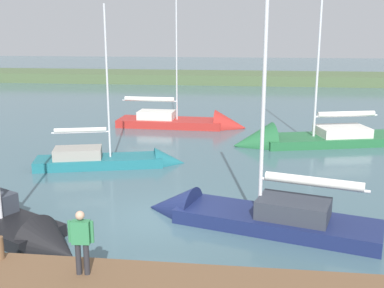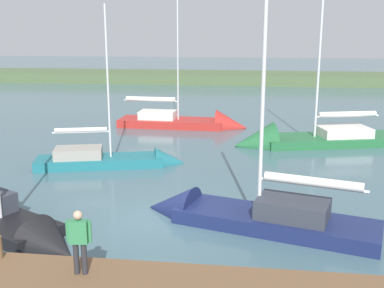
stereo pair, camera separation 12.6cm
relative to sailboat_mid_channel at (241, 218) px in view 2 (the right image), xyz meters
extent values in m
plane|color=#42606B|center=(2.94, -0.07, -0.17)|extent=(200.00, 200.00, 0.00)
cube|color=#4C603D|center=(2.94, -45.23, -0.17)|extent=(180.00, 8.00, 2.40)
cube|color=navy|center=(-1.15, 0.33, -0.13)|extent=(7.15, 3.83, 0.90)
cone|color=navy|center=(2.63, -0.77, -0.13)|extent=(2.28, 2.42, 1.99)
cube|color=#333842|center=(-1.71, 0.50, 0.64)|extent=(2.65, 2.08, 0.63)
cylinder|color=silver|center=(-0.61, 0.18, 4.08)|extent=(0.13, 0.13, 7.52)
cylinder|color=silver|center=(-2.29, 0.67, 1.55)|extent=(3.39, 1.08, 0.11)
cylinder|color=silver|center=(-2.29, 0.67, 1.67)|extent=(3.11, 1.17, 0.30)
cube|color=#236638|center=(-5.04, -12.53, -0.09)|extent=(8.58, 4.59, 0.83)
cone|color=#236638|center=(-0.45, -11.33, -0.09)|extent=(2.92, 3.10, 2.60)
cube|color=silver|center=(-5.68, -12.70, 0.58)|extent=(3.32, 2.76, 0.53)
cylinder|color=silver|center=(-3.98, -12.25, 5.08)|extent=(0.13, 0.13, 9.52)
cylinder|color=silver|center=(-5.85, -12.74, 1.48)|extent=(3.77, 1.09, 0.11)
cylinder|color=silver|center=(-5.85, -12.74, 1.60)|extent=(3.45, 1.19, 0.31)
cone|color=black|center=(5.70, 2.81, -0.17)|extent=(2.32, 2.40, 1.85)
cube|color=#1E6B75|center=(7.15, -6.24, -0.17)|extent=(6.40, 3.20, 0.94)
cone|color=#1E6B75|center=(3.76, -7.14, -0.17)|extent=(1.88, 2.00, 1.67)
cube|color=gray|center=(8.13, -5.98, 0.56)|extent=(2.55, 1.90, 0.51)
cylinder|color=silver|center=(6.62, -6.38, 3.96)|extent=(0.10, 0.10, 7.31)
cylinder|color=silver|center=(7.95, -6.02, 1.58)|extent=(2.69, 0.78, 0.08)
cylinder|color=silver|center=(7.95, -6.02, 1.70)|extent=(2.46, 0.84, 0.21)
cube|color=#B22823|center=(5.29, -16.45, -0.11)|extent=(7.31, 2.64, 0.92)
cone|color=#B22823|center=(1.09, -16.30, -0.11)|extent=(2.22, 2.45, 2.37)
cube|color=silver|center=(6.26, -16.49, 0.63)|extent=(2.53, 1.68, 0.56)
cylinder|color=silver|center=(4.80, -16.44, 4.62)|extent=(0.10, 0.10, 8.55)
cylinder|color=silver|center=(6.75, -16.51, 1.60)|extent=(3.90, 0.22, 0.08)
cylinder|color=silver|center=(6.75, -16.51, 1.72)|extent=(3.51, 0.44, 0.31)
cylinder|color=#28282D|center=(3.92, 5.41, 0.98)|extent=(0.14, 0.14, 0.82)
cylinder|color=#28282D|center=(3.72, 5.39, 0.98)|extent=(0.14, 0.14, 0.82)
cube|color=#337F4C|center=(3.82, 5.40, 1.68)|extent=(0.46, 0.25, 0.58)
sphere|color=tan|center=(3.82, 5.40, 2.12)|extent=(0.22, 0.22, 0.22)
cylinder|color=#337F4C|center=(4.09, 5.42, 1.70)|extent=(0.09, 0.09, 0.55)
cylinder|color=#337F4C|center=(3.55, 5.38, 1.70)|extent=(0.09, 0.09, 0.55)
camera|label=1|loc=(-0.13, 15.63, 6.47)|focal=44.30mm
camera|label=2|loc=(-0.26, 15.61, 6.47)|focal=44.30mm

